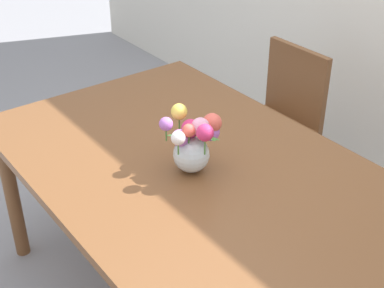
% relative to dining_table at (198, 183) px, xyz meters
% --- Properties ---
extents(dining_table, '(1.85, 1.16, 0.78)m').
position_rel_dining_table_xyz_m(dining_table, '(0.00, 0.00, 0.00)').
color(dining_table, brown).
rests_on(dining_table, ground_plane).
extents(chair_left, '(0.42, 0.42, 0.90)m').
position_rel_dining_table_xyz_m(chair_left, '(-0.45, 0.92, -0.18)').
color(chair_left, brown).
rests_on(chair_left, ground_plane).
extents(flower_vase, '(0.25, 0.24, 0.25)m').
position_rel_dining_table_xyz_m(flower_vase, '(0.00, -0.03, 0.20)').
color(flower_vase, silver).
rests_on(flower_vase, dining_table).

